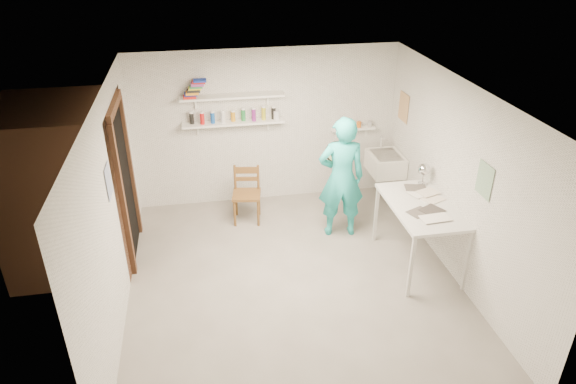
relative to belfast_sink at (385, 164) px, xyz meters
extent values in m
cube|color=slate|center=(-1.75, -1.70, -0.71)|extent=(4.00, 4.50, 0.02)
cube|color=silver|center=(-1.75, -1.70, 1.71)|extent=(4.00, 4.50, 0.02)
cube|color=silver|center=(-1.75, 0.56, 0.50)|extent=(4.00, 0.02, 2.40)
cube|color=silver|center=(-1.75, -3.96, 0.50)|extent=(4.00, 0.02, 2.40)
cube|color=silver|center=(-3.76, -1.70, 0.50)|extent=(0.02, 4.50, 2.40)
cube|color=silver|center=(0.26, -1.70, 0.50)|extent=(0.02, 4.50, 2.40)
cube|color=black|center=(-3.74, -0.65, 0.30)|extent=(0.02, 0.90, 2.00)
cube|color=brown|center=(-4.45, -0.65, 0.35)|extent=(1.40, 1.50, 2.10)
cube|color=brown|center=(-3.72, -0.65, 1.35)|extent=(0.06, 1.05, 0.10)
cube|color=brown|center=(-3.72, -1.15, 0.30)|extent=(0.06, 0.10, 2.00)
cube|color=brown|center=(-3.72, -0.15, 0.30)|extent=(0.06, 0.10, 2.00)
cube|color=white|center=(-2.25, 0.43, 0.65)|extent=(1.50, 0.22, 0.03)
cube|color=white|center=(-2.25, 0.43, 1.05)|extent=(1.50, 0.22, 0.03)
cube|color=white|center=(-0.40, 0.47, 0.42)|extent=(0.70, 0.14, 0.03)
cube|color=#334C7F|center=(-3.74, -1.65, 0.85)|extent=(0.01, 0.28, 0.36)
cube|color=#995933|center=(0.24, 0.10, 0.85)|extent=(0.01, 0.34, 0.42)
cube|color=#3F724C|center=(0.24, -2.25, 0.80)|extent=(0.01, 0.30, 0.38)
cube|color=white|center=(0.00, 0.00, 0.00)|extent=(0.48, 0.60, 0.30)
imported|color=#24B4B1|center=(-0.90, -0.70, 0.18)|extent=(0.68, 0.48, 1.75)
cylinder|color=beige|center=(-0.92, -0.48, 0.47)|extent=(0.32, 0.07, 0.31)
cube|color=brown|center=(-2.15, -0.13, -0.27)|extent=(0.46, 0.44, 0.86)
cube|color=silver|center=(-0.11, -1.61, -0.26)|extent=(0.79, 1.32, 0.88)
sphere|color=silver|center=(0.11, -1.08, 0.40)|extent=(0.16, 0.16, 0.16)
cylinder|color=black|center=(-2.87, 0.43, 0.75)|extent=(0.06, 0.06, 0.17)
cylinder|color=red|center=(-2.72, 0.43, 0.75)|extent=(0.06, 0.06, 0.17)
cylinder|color=blue|center=(-2.56, 0.43, 0.75)|extent=(0.06, 0.06, 0.17)
cylinder|color=white|center=(-2.41, 0.43, 0.75)|extent=(0.06, 0.06, 0.17)
cylinder|color=orange|center=(-2.25, 0.43, 0.75)|extent=(0.06, 0.06, 0.17)
cylinder|color=#268C3F|center=(-2.09, 0.43, 0.75)|extent=(0.06, 0.06, 0.17)
cylinder|color=#8C268C|center=(-1.94, 0.43, 0.75)|extent=(0.06, 0.06, 0.17)
cylinder|color=gold|center=(-1.78, 0.43, 0.75)|extent=(0.06, 0.06, 0.17)
cylinder|color=black|center=(-1.63, 0.43, 0.75)|extent=(0.06, 0.06, 0.17)
cube|color=red|center=(-2.85, 0.43, 1.08)|extent=(0.18, 0.14, 0.03)
cube|color=#1933A5|center=(-2.83, 0.43, 1.11)|extent=(0.18, 0.14, 0.03)
cube|color=orange|center=(-2.81, 0.43, 1.14)|extent=(0.18, 0.14, 0.03)
cube|color=black|center=(-2.79, 0.43, 1.16)|extent=(0.18, 0.14, 0.03)
cube|color=yellow|center=(-2.77, 0.43, 1.19)|extent=(0.18, 0.14, 0.03)
cube|color=#338C4C|center=(-2.75, 0.43, 1.22)|extent=(0.18, 0.14, 0.03)
cube|color=#8C3F8C|center=(-2.73, 0.43, 1.25)|extent=(0.18, 0.14, 0.03)
cube|color=red|center=(-2.71, 0.43, 1.27)|extent=(0.18, 0.14, 0.03)
cube|color=#1933A5|center=(-2.69, 0.43, 1.30)|extent=(0.18, 0.14, 0.03)
cylinder|color=silver|center=(-0.61, 0.47, 0.48)|extent=(0.07, 0.07, 0.09)
cylinder|color=#335999|center=(-0.47, 0.47, 0.48)|extent=(0.07, 0.07, 0.09)
cylinder|color=orange|center=(-0.33, 0.47, 0.48)|extent=(0.07, 0.07, 0.09)
cylinder|color=#999999|center=(-0.19, 0.47, 0.48)|extent=(0.07, 0.07, 0.09)
cube|color=silver|center=(-0.11, -1.61, 0.18)|extent=(0.30, 0.22, 0.00)
cube|color=#4C4742|center=(-0.11, -1.61, 0.18)|extent=(0.30, 0.22, 0.00)
cube|color=beige|center=(-0.11, -1.61, 0.19)|extent=(0.30, 0.22, 0.00)
cube|color=#383330|center=(-0.11, -1.61, 0.19)|extent=(0.30, 0.22, 0.00)
cube|color=silver|center=(-0.11, -1.61, 0.20)|extent=(0.30, 0.22, 0.00)
cube|color=silver|center=(-0.11, -1.61, 0.20)|extent=(0.30, 0.22, 0.00)
cube|color=#4C4742|center=(-0.11, -1.61, 0.20)|extent=(0.30, 0.22, 0.00)
cube|color=beige|center=(-0.11, -1.61, 0.21)|extent=(0.30, 0.22, 0.00)
camera|label=1|loc=(-2.74, -6.74, 3.28)|focal=32.00mm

